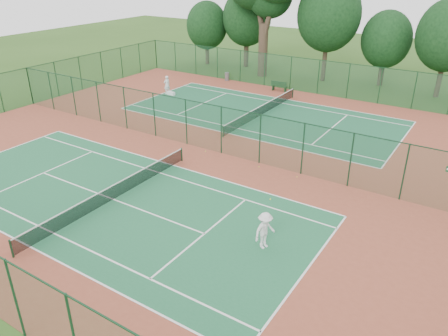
{
  "coord_description": "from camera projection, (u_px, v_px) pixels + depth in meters",
  "views": [
    {
      "loc": [
        17.23,
        -23.96,
        12.6
      ],
      "look_at": [
        4.85,
        -4.77,
        1.6
      ],
      "focal_mm": 35.0,
      "sensor_mm": 36.0,
      "label": 1
    }
  ],
  "objects": [
    {
      "name": "player_near",
      "position": [
        265.0,
        230.0,
        20.65
      ],
      "size": [
        1.04,
        1.38,
        1.9
      ],
      "primitive_type": "imported",
      "rotation": [
        0.0,
        0.0,
        1.26
      ],
      "color": "silver",
      "rests_on": "court_near"
    },
    {
      "name": "stray_ball_a",
      "position": [
        259.0,
        167.0,
        29.11
      ],
      "size": [
        0.07,
        0.07,
        0.07
      ],
      "primitive_type": "sphere",
      "color": "#C8D331",
      "rests_on": "red_pad"
    },
    {
      "name": "court_near",
      "position": [
        114.0,
        200.0,
        25.21
      ],
      "size": [
        23.77,
        10.97,
        0.01
      ],
      "primitive_type": "cube",
      "color": "#1E603A",
      "rests_on": "red_pad"
    },
    {
      "name": "fence_north",
      "position": [
        304.0,
        75.0,
        44.89
      ],
      "size": [
        40.0,
        0.09,
        3.5
      ],
      "color": "#1A5035",
      "rests_on": "ground"
    },
    {
      "name": "bench",
      "position": [
        279.0,
        86.0,
        45.6
      ],
      "size": [
        1.74,
        0.57,
        1.06
      ],
      "rotation": [
        0.0,
        0.0,
        0.04
      ],
      "color": "#123419",
      "rests_on": "red_pad"
    },
    {
      "name": "tennis_net_far",
      "position": [
        262.0,
        109.0,
        38.6
      ],
      "size": [
        0.1,
        12.9,
        0.97
      ],
      "color": "#153B22",
      "rests_on": "ground"
    },
    {
      "name": "red_pad",
      "position": [
        204.0,
        148.0,
        32.02
      ],
      "size": [
        40.0,
        36.0,
        0.01
      ],
      "primitive_type": "cube",
      "color": "brown",
      "rests_on": "ground"
    },
    {
      "name": "tennis_net_near",
      "position": [
        113.0,
        192.0,
        24.98
      ],
      "size": [
        0.1,
        12.9,
        0.97
      ],
      "color": "#153A21",
      "rests_on": "ground"
    },
    {
      "name": "player_far",
      "position": [
        167.0,
        85.0,
        44.46
      ],
      "size": [
        0.64,
        0.79,
        1.87
      ],
      "primitive_type": "imported",
      "rotation": [
        0.0,
        0.0,
        -1.9
      ],
      "color": "silver",
      "rests_on": "court_far"
    },
    {
      "name": "stray_ball_b",
      "position": [
        297.0,
        177.0,
        27.77
      ],
      "size": [
        0.07,
        0.07,
        0.07
      ],
      "primitive_type": "sphere",
      "color": "yellow",
      "rests_on": "red_pad"
    },
    {
      "name": "ground",
      "position": [
        204.0,
        148.0,
        32.02
      ],
      "size": [
        120.0,
        120.0,
        0.0
      ],
      "primitive_type": "plane",
      "color": "#2B4F18",
      "rests_on": "ground"
    },
    {
      "name": "fence_divider",
      "position": [
        203.0,
        126.0,
        31.26
      ],
      "size": [
        40.0,
        0.09,
        3.5
      ],
      "color": "#164426",
      "rests_on": "ground"
    },
    {
      "name": "fence_west",
      "position": [
        30.0,
        86.0,
        41.03
      ],
      "size": [
        0.09,
        36.0,
        3.5
      ],
      "rotation": [
        0.0,
        0.0,
        1.57
      ],
      "color": "#194C30",
      "rests_on": "ground"
    },
    {
      "name": "evergreen_row",
      "position": [
        329.0,
        80.0,
        50.14
      ],
      "size": [
        39.0,
        5.0,
        12.0
      ],
      "primitive_type": null,
      "color": "black",
      "rests_on": "ground"
    },
    {
      "name": "stray_ball_c",
      "position": [
        206.0,
        151.0,
        31.47
      ],
      "size": [
        0.07,
        0.07,
        0.07
      ],
      "primitive_type": "sphere",
      "color": "#BEDE33",
      "rests_on": "red_pad"
    },
    {
      "name": "trash_bin",
      "position": [
        227.0,
        77.0,
        49.58
      ],
      "size": [
        0.6,
        0.6,
        0.9
      ],
      "primitive_type": "cylinder",
      "rotation": [
        0.0,
        0.0,
        0.23
      ],
      "color": "slate",
      "rests_on": "red_pad"
    },
    {
      "name": "kit_bag",
      "position": [
        171.0,
        93.0,
        44.46
      ],
      "size": [
        0.91,
        0.38,
        0.34
      ],
      "primitive_type": "cube",
      "rotation": [
        0.0,
        0.0,
        -0.05
      ],
      "color": "white",
      "rests_on": "red_pad"
    },
    {
      "name": "court_far",
      "position": [
        262.0,
        115.0,
        38.83
      ],
      "size": [
        23.77,
        10.97,
        0.01
      ],
      "primitive_type": "cube",
      "color": "#1C5B39",
      "rests_on": "red_pad"
    }
  ]
}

